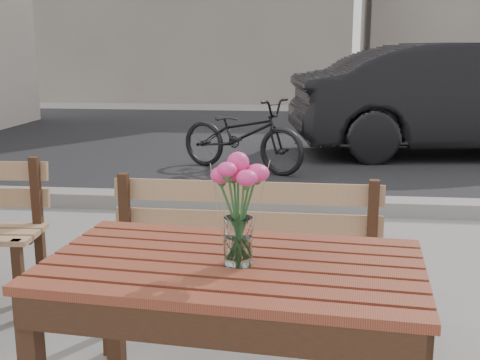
% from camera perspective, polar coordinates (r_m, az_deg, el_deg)
% --- Properties ---
extents(street, '(30.00, 8.12, 0.12)m').
position_cam_1_polar(street, '(7.04, 6.13, 1.73)').
color(street, black).
rests_on(street, ground).
extents(main_table, '(1.19, 0.77, 0.70)m').
position_cam_1_polar(main_table, '(1.88, -0.68, -10.97)').
color(main_table, maroon).
rests_on(main_table, ground).
extents(main_bench, '(1.26, 0.39, 0.78)m').
position_cam_1_polar(main_bench, '(2.73, 0.36, -5.92)').
color(main_bench, '#A37954').
rests_on(main_bench, ground).
extents(main_vase, '(0.18, 0.18, 0.34)m').
position_cam_1_polar(main_vase, '(1.75, -0.18, -1.47)').
color(main_vase, white).
rests_on(main_vase, main_table).
extents(parked_car, '(4.37, 2.06, 1.39)m').
position_cam_1_polar(parked_car, '(8.08, 20.30, 7.15)').
color(parked_car, black).
rests_on(parked_car, ground).
extents(bicycle, '(1.61, 1.16, 0.81)m').
position_cam_1_polar(bicycle, '(6.58, 0.17, 4.35)').
color(bicycle, black).
rests_on(bicycle, ground).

